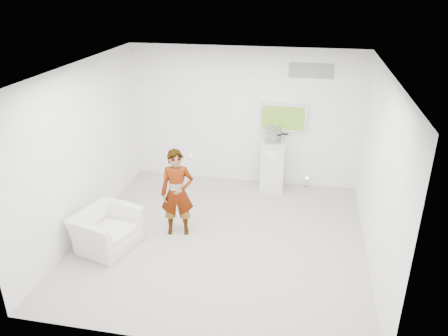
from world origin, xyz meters
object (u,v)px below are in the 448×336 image
Objects in this scene: person at (177,193)px; pedestal at (271,166)px; tv at (283,118)px; armchair at (107,230)px; floor_uplight at (307,183)px.

person is 2.58m from pedestal.
armchair is (-2.73, -3.08, -1.22)m from tv.
person is 1.58× the size of armchair.
pedestal is at bearing -121.23° from tv.
pedestal is (1.47, 2.10, -0.25)m from person.
tv is at bearing -25.25° from armchair.
tv is at bearing 41.79° from person.
armchair is 4.47m from floor_uplight.
pedestal is 4.40× the size of floor_uplight.
floor_uplight is at bearing -31.88° from armchair.
person reaches higher than floor_uplight.
tv reaches higher than armchair.
person is (-1.66, -2.40, -0.75)m from tv.
floor_uplight is at bearing -9.60° from tv.
person is at bearing -125.06° from pedestal.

